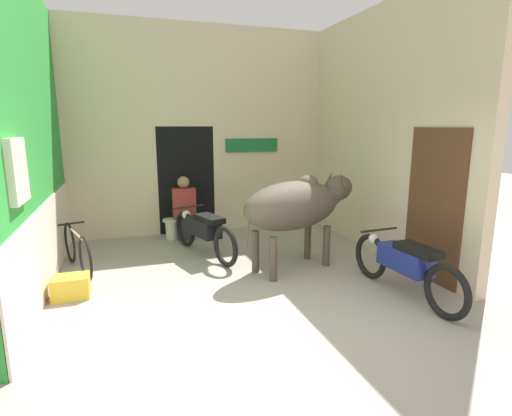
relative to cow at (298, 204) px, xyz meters
The scene contains 11 objects.
ground_plane 2.25m from the cow, 117.27° to the right, with size 30.00×30.00×0.00m, color #9E9389.
wall_left_shopfront 3.68m from the cow, behind, with size 0.25×4.39×4.02m.
wall_back_with_doorway 3.09m from the cow, 110.06° to the left, with size 5.03×0.93×4.02m.
wall_right_with_door 1.98m from the cow, 11.68° to the left, with size 0.22×4.39×4.02m.
cow is the anchor object (origin of this frame).
motorcycle_near 1.71m from the cow, 58.21° to the right, with size 0.58×1.97×0.75m.
motorcycle_far 1.68m from the cow, 140.49° to the left, with size 0.79×1.91×0.76m.
bicycle 3.33m from the cow, 164.40° to the left, with size 0.60×1.56×0.66m.
shopkeeper_seated 2.58m from the cow, 122.27° to the left, with size 0.43×0.34×1.19m.
plastic_stool 2.82m from the cow, 126.50° to the left, with size 0.34×0.34×0.39m.
crate 3.25m from the cow, behind, with size 0.44×0.32×0.28m.
Camera 1 is at (-1.48, -3.49, 2.12)m, focal length 28.00 mm.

